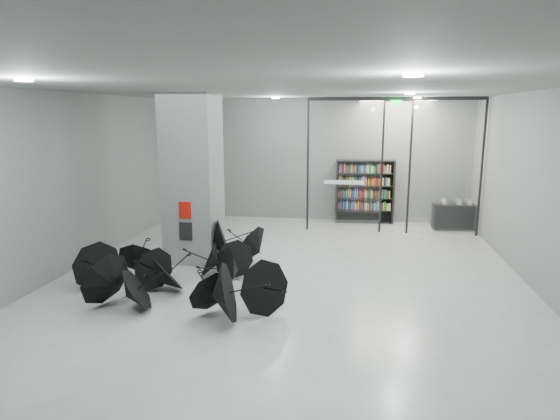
% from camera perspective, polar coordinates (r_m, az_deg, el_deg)
% --- Properties ---
extents(room, '(14.00, 14.02, 4.01)m').
position_cam_1_polar(room, '(9.05, 0.34, 7.06)').
color(room, gray).
rests_on(room, ground).
extents(column, '(1.20, 1.20, 4.00)m').
position_cam_1_polar(column, '(11.69, -10.32, 3.71)').
color(column, slate).
rests_on(column, ground).
extents(fire_cabinet, '(0.28, 0.04, 0.38)m').
position_cam_1_polar(fire_cabinet, '(11.22, -11.26, -0.01)').
color(fire_cabinet, '#A50A07').
rests_on(fire_cabinet, column).
extents(info_panel, '(0.30, 0.03, 0.42)m').
position_cam_1_polar(info_panel, '(11.33, -11.16, -2.49)').
color(info_panel, black).
rests_on(info_panel, column).
extents(exit_sign, '(0.30, 0.06, 0.15)m').
position_cam_1_polar(exit_sign, '(14.25, 13.62, 12.27)').
color(exit_sign, '#0CE533').
rests_on(exit_sign, room).
extents(glass_partition, '(5.06, 0.08, 4.00)m').
position_cam_1_polar(glass_partition, '(14.51, 13.23, 5.78)').
color(glass_partition, silver).
rests_on(glass_partition, ground).
extents(bookshelf, '(1.90, 0.53, 2.06)m').
position_cam_1_polar(bookshelf, '(15.86, 10.03, 2.17)').
color(bookshelf, black).
rests_on(bookshelf, ground).
extents(shop_counter, '(1.36, 0.64, 0.79)m').
position_cam_1_polar(shop_counter, '(15.74, 20.10, -0.77)').
color(shop_counter, black).
rests_on(shop_counter, ground).
extents(umbrella_cluster, '(4.72, 4.50, 1.27)m').
position_cam_1_polar(umbrella_cluster, '(9.93, -10.52, -7.72)').
color(umbrella_cluster, black).
rests_on(umbrella_cluster, ground).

